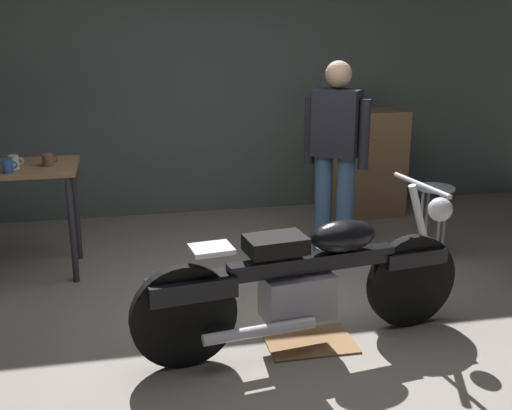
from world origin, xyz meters
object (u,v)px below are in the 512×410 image
object	(u,v)px
mug_white_ceramic	(14,162)
mug_brown_stoneware	(48,160)
person_standing	(336,151)
shop_stool	(434,203)
wooden_dresser	(364,163)
motorcycle	(308,278)
mug_blue_enamel	(8,166)

from	to	relation	value
mug_white_ceramic	mug_brown_stoneware	world-z (taller)	mug_white_ceramic
mug_white_ceramic	person_standing	bearing A→B (deg)	0.79
shop_stool	mug_white_ceramic	distance (m)	3.41
person_standing	wooden_dresser	bearing A→B (deg)	-84.92
motorcycle	mug_brown_stoneware	bearing A→B (deg)	129.64
mug_white_ceramic	mug_brown_stoneware	distance (m)	0.25
motorcycle	mug_blue_enamel	world-z (taller)	mug_blue_enamel
wooden_dresser	mug_white_ceramic	world-z (taller)	wooden_dresser
motorcycle	person_standing	xyz separation A→B (m)	(0.68, 1.51, 0.48)
wooden_dresser	mug_blue_enamel	world-z (taller)	wooden_dresser
mug_white_ceramic	mug_blue_enamel	world-z (taller)	mug_white_ceramic
motorcycle	mug_blue_enamel	xyz separation A→B (m)	(-1.92, 1.36, 0.50)
motorcycle	shop_stool	size ratio (longest dim) A/B	3.41
shop_stool	mug_white_ceramic	world-z (taller)	mug_white_ceramic
mug_brown_stoneware	motorcycle	bearing A→B (deg)	-42.67
motorcycle	shop_stool	xyz separation A→B (m)	(1.47, 1.22, 0.05)
person_standing	shop_stool	distance (m)	0.95
person_standing	wooden_dresser	size ratio (longest dim) A/B	1.52
person_standing	mug_white_ceramic	xyz separation A→B (m)	(-2.57, -0.04, 0.03)
person_standing	shop_stool	world-z (taller)	person_standing
wooden_dresser	mug_white_ceramic	xyz separation A→B (m)	(-3.26, -1.10, 0.40)
wooden_dresser	motorcycle	bearing A→B (deg)	-118.01
shop_stool	wooden_dresser	xyz separation A→B (m)	(-0.10, 1.35, 0.05)
motorcycle	person_standing	size ratio (longest dim) A/B	1.31
wooden_dresser	mug_white_ceramic	size ratio (longest dim) A/B	9.86
wooden_dresser	mug_brown_stoneware	world-z (taller)	wooden_dresser
mug_blue_enamel	mug_white_ceramic	bearing A→B (deg)	77.19
wooden_dresser	mug_blue_enamel	size ratio (longest dim) A/B	10.14
person_standing	mug_white_ceramic	distance (m)	2.57
mug_white_ceramic	mug_blue_enamel	xyz separation A→B (m)	(-0.03, -0.12, -0.00)
person_standing	mug_white_ceramic	world-z (taller)	person_standing
mug_brown_stoneware	mug_white_ceramic	bearing A→B (deg)	-168.78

